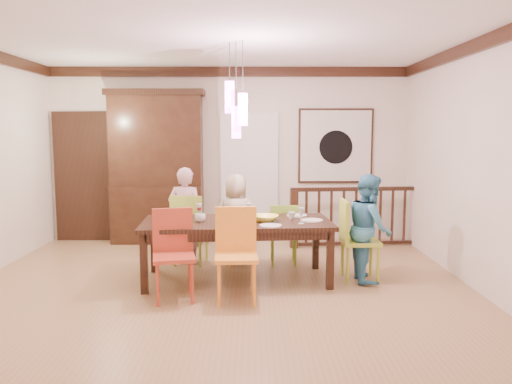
{
  "coord_description": "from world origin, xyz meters",
  "views": [
    {
      "loc": [
        0.4,
        -5.93,
        1.84
      ],
      "look_at": [
        0.45,
        0.32,
        1.08
      ],
      "focal_mm": 35.0,
      "sensor_mm": 36.0,
      "label": 1
    }
  ],
  "objects_px": {
    "chair_end_right": "(360,235)",
    "chair_far_left": "(191,224)",
    "person_far_mid": "(236,218)",
    "china_hutch": "(157,167)",
    "dining_table": "(237,227)",
    "person_end_right": "(369,228)",
    "balustrade": "(356,216)",
    "person_far_left": "(185,216)"
  },
  "relations": [
    {
      "from": "chair_end_right",
      "to": "chair_far_left",
      "type": "bearing_deg",
      "value": 70.39
    },
    {
      "from": "person_far_mid",
      "to": "china_hutch",
      "type": "bearing_deg",
      "value": -29.83
    },
    {
      "from": "dining_table",
      "to": "person_end_right",
      "type": "distance_m",
      "value": 1.63
    },
    {
      "from": "chair_far_left",
      "to": "person_end_right",
      "type": "distance_m",
      "value": 2.43
    },
    {
      "from": "dining_table",
      "to": "chair_end_right",
      "type": "xyz_separation_m",
      "value": [
        1.53,
        0.0,
        -0.1
      ]
    },
    {
      "from": "china_hutch",
      "to": "person_end_right",
      "type": "xyz_separation_m",
      "value": [
        3.02,
        -2.19,
        -0.6
      ]
    },
    {
      "from": "chair_end_right",
      "to": "person_far_mid",
      "type": "bearing_deg",
      "value": 60.41
    },
    {
      "from": "balustrade",
      "to": "person_far_left",
      "type": "relative_size",
      "value": 1.58
    },
    {
      "from": "person_far_left",
      "to": "person_far_mid",
      "type": "bearing_deg",
      "value": -164.87
    },
    {
      "from": "person_far_mid",
      "to": "chair_end_right",
      "type": "bearing_deg",
      "value": 164.34
    },
    {
      "from": "dining_table",
      "to": "chair_end_right",
      "type": "distance_m",
      "value": 1.53
    },
    {
      "from": "dining_table",
      "to": "person_far_left",
      "type": "bearing_deg",
      "value": 128.29
    },
    {
      "from": "chair_far_left",
      "to": "china_hutch",
      "type": "xyz_separation_m",
      "value": [
        -0.72,
        1.4,
        0.7
      ]
    },
    {
      "from": "chair_end_right",
      "to": "person_far_left",
      "type": "height_order",
      "value": "person_far_left"
    },
    {
      "from": "balustrade",
      "to": "person_far_mid",
      "type": "xyz_separation_m",
      "value": [
        -1.89,
        -0.94,
        0.13
      ]
    },
    {
      "from": "person_far_left",
      "to": "chair_end_right",
      "type": "bearing_deg",
      "value": 169.32
    },
    {
      "from": "china_hutch",
      "to": "balustrade",
      "type": "xyz_separation_m",
      "value": [
        3.24,
        -0.35,
        -0.76
      ]
    },
    {
      "from": "chair_far_left",
      "to": "china_hutch",
      "type": "height_order",
      "value": "china_hutch"
    },
    {
      "from": "chair_far_left",
      "to": "person_far_mid",
      "type": "bearing_deg",
      "value": -160.13
    },
    {
      "from": "chair_end_right",
      "to": "balustrade",
      "type": "xyz_separation_m",
      "value": [
        0.33,
        1.84,
        -0.07
      ]
    },
    {
      "from": "china_hutch",
      "to": "balustrade",
      "type": "height_order",
      "value": "china_hutch"
    },
    {
      "from": "person_far_left",
      "to": "person_end_right",
      "type": "bearing_deg",
      "value": 169.89
    },
    {
      "from": "person_far_left",
      "to": "person_far_mid",
      "type": "height_order",
      "value": "person_far_left"
    },
    {
      "from": "dining_table",
      "to": "person_end_right",
      "type": "height_order",
      "value": "person_end_right"
    },
    {
      "from": "chair_end_right",
      "to": "person_far_mid",
      "type": "xyz_separation_m",
      "value": [
        -1.57,
        0.89,
        0.05
      ]
    },
    {
      "from": "dining_table",
      "to": "person_end_right",
      "type": "xyz_separation_m",
      "value": [
        1.63,
        -0.01,
        -0.01
      ]
    },
    {
      "from": "person_end_right",
      "to": "chair_far_left",
      "type": "bearing_deg",
      "value": 71.14
    },
    {
      "from": "chair_end_right",
      "to": "person_end_right",
      "type": "height_order",
      "value": "person_end_right"
    },
    {
      "from": "chair_far_left",
      "to": "person_end_right",
      "type": "xyz_separation_m",
      "value": [
        2.3,
        -0.79,
        0.1
      ]
    },
    {
      "from": "person_end_right",
      "to": "dining_table",
      "type": "bearing_deg",
      "value": 89.98
    },
    {
      "from": "dining_table",
      "to": "chair_end_right",
      "type": "height_order",
      "value": "chair_end_right"
    },
    {
      "from": "china_hutch",
      "to": "person_far_left",
      "type": "relative_size",
      "value": 1.86
    },
    {
      "from": "person_far_mid",
      "to": "dining_table",
      "type": "bearing_deg",
      "value": 106.49
    },
    {
      "from": "balustrade",
      "to": "person_end_right",
      "type": "relative_size",
      "value": 1.61
    },
    {
      "from": "chair_end_right",
      "to": "person_far_mid",
      "type": "height_order",
      "value": "person_far_mid"
    },
    {
      "from": "person_far_mid",
      "to": "person_end_right",
      "type": "relative_size",
      "value": 0.94
    },
    {
      "from": "chair_far_left",
      "to": "chair_end_right",
      "type": "relative_size",
      "value": 0.98
    },
    {
      "from": "chair_end_right",
      "to": "person_far_left",
      "type": "relative_size",
      "value": 0.74
    },
    {
      "from": "dining_table",
      "to": "person_end_right",
      "type": "relative_size",
      "value": 1.78
    },
    {
      "from": "china_hutch",
      "to": "person_far_mid",
      "type": "distance_m",
      "value": 1.97
    },
    {
      "from": "chair_far_left",
      "to": "person_far_mid",
      "type": "xyz_separation_m",
      "value": [
        0.63,
        0.11,
        0.06
      ]
    },
    {
      "from": "dining_table",
      "to": "chair_far_left",
      "type": "height_order",
      "value": "chair_far_left"
    }
  ]
}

